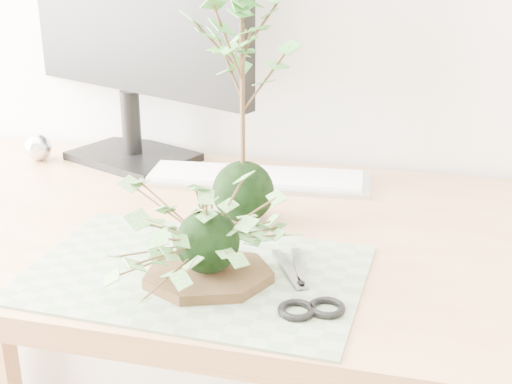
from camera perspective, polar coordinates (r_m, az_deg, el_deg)
desk at (r=1.21m, az=-0.29°, el=-6.69°), size 1.60×0.70×0.74m
cutting_mat at (r=1.03m, az=-4.89°, el=-6.52°), size 0.48×0.33×0.00m
stone_dish at (r=1.00m, az=-3.82°, el=-6.67°), size 0.24×0.24×0.01m
ivy_kokedama at (r=0.96m, az=-3.95°, el=-1.76°), size 0.27×0.27×0.18m
maple_kokedama at (r=1.12m, az=-1.12°, el=12.07°), size 0.30×0.30×0.43m
keyboard at (r=1.37m, az=-0.02°, el=1.12°), size 0.45×0.17×0.02m
monitor at (r=1.46m, az=-10.37°, el=14.12°), size 0.57×0.27×0.53m
foil_ball at (r=1.56m, az=-17.02°, el=3.45°), size 0.06×0.06×0.06m
scissors at (r=0.95m, az=3.40°, el=-8.52°), size 0.10×0.21×0.01m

